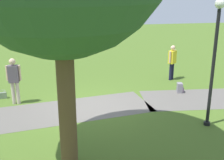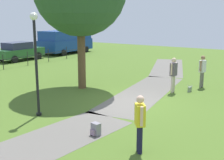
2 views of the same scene
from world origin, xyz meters
name	(u,v)px [view 1 (image 1 of 2)]	position (x,y,z in m)	size (l,w,h in m)	color
ground_plane	(92,108)	(0.00, 0.00, 0.00)	(48.00, 48.00, 0.00)	#496624
footpath_segment_mid	(36,115)	(1.92, 0.21, 0.00)	(8.22, 3.27, 0.01)	#625D56
lamp_post	(215,51)	(-3.37, 1.94, 2.33)	(0.28, 0.28, 3.81)	black
woman_with_handbag	(14,78)	(2.69, -0.96, 1.00)	(0.52, 0.26, 1.72)	beige
man_near_boulder	(172,60)	(-4.04, -2.71, 0.93)	(0.43, 0.41, 1.62)	#181836
handbag_on_grass	(2,95)	(3.29, -1.61, 0.14)	(0.33, 0.29, 0.31)	gray
spare_backpack_on_lawn	(180,88)	(-3.73, -0.99, 0.19)	(0.31, 0.32, 0.40)	gray
frisbee_on_grass	(70,73)	(0.58, -4.74, 0.01)	(0.28, 0.28, 0.02)	white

